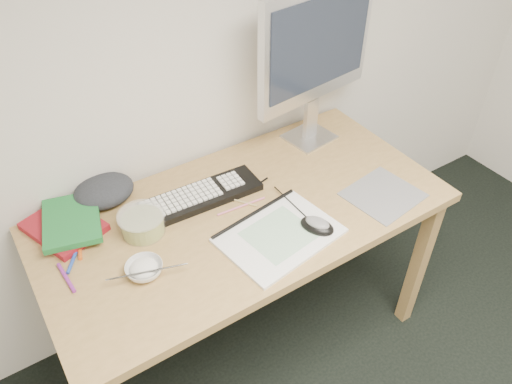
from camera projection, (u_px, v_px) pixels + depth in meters
desk at (245, 227)px, 1.77m from camera, size 1.40×0.70×0.75m
mousepad at (383, 195)px, 1.77m from camera, size 0.27×0.25×0.00m
sketchpad at (279, 235)px, 1.61m from camera, size 0.41×0.32×0.01m
keyboard at (201, 196)px, 1.75m from camera, size 0.43×0.15×0.03m
monitor at (316, 49)px, 1.80m from camera, size 0.53×0.18×0.62m
mouse at (317, 223)px, 1.62m from camera, size 0.12×0.14×0.04m
rice_bowl at (144, 269)px, 1.49m from camera, size 0.14×0.14×0.04m
chopsticks at (147, 272)px, 1.45m from camera, size 0.22×0.09×0.02m
fruit_tub at (142, 223)px, 1.61m from camera, size 0.16×0.16×0.07m
book_red at (64, 227)px, 1.63m from camera, size 0.26×0.29×0.02m
book_green at (72, 221)px, 1.62m from camera, size 0.23×0.28×0.02m
cloth_lump at (104, 191)px, 1.73m from camera, size 0.21×0.19×0.07m
pencil_pink at (241, 206)px, 1.72m from camera, size 0.18×0.02×0.01m
pencil_tan at (232, 199)px, 1.75m from camera, size 0.12×0.16×0.01m
pencil_black at (251, 189)px, 1.79m from camera, size 0.17×0.05×0.01m
marker_blue at (73, 258)px, 1.54m from camera, size 0.08×0.11×0.01m
marker_orange at (79, 244)px, 1.58m from camera, size 0.05×0.13×0.01m
marker_purple at (66, 278)px, 1.48m from camera, size 0.02×0.13×0.01m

